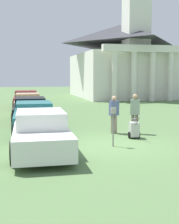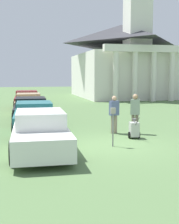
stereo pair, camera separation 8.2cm
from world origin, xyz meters
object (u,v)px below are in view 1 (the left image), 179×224
person_worker (114,112)px  parked_car_white (41,132)px  equipment_cart (134,129)px  parked_car_maroon (26,100)px  parked_car_teal (34,118)px  parking_meter (113,120)px  parked_car_tan (28,104)px  person_supervisor (135,111)px  parked_car_black (30,110)px  church (121,55)px

person_worker → parked_car_white: bearing=24.6°
parked_car_white → equipment_cart: bearing=20.4°
parked_car_maroon → parked_car_teal: bearing=-88.2°
parking_meter → parked_car_white: bearing=-177.5°
parked_car_tan → person_supervisor: 9.83m
parked_car_teal → parked_car_black: (-0.00, 3.68, -0.03)m
person_worker → equipment_cart: bearing=98.6°
church → parking_meter: bearing=-109.7°
church → parked_car_black: bearing=-123.5°
parked_car_teal → person_supervisor: 4.71m
parked_car_teal → parking_meter: bearing=-52.3°
parked_car_tan → parking_meter: bearing=-74.4°
parked_car_black → equipment_cart: size_ratio=4.97×
parked_car_white → parked_car_maroon: (0.00, 14.79, -0.01)m
parked_car_black → parking_meter: 7.89m
parked_car_white → person_worker: person_worker is taller
parked_car_white → person_supervisor: 5.04m
person_worker → church: church is taller
person_worker → church: 24.35m
parked_car_teal → person_supervisor: person_supervisor is taller
parking_meter → person_worker: person_worker is taller
person_supervisor → church: size_ratio=0.08×
parked_car_white → equipment_cart: 4.26m
person_worker → equipment_cart: size_ratio=1.72×
parked_car_tan → church: church is taller
parked_car_teal → parking_meter: size_ratio=3.25×
person_supervisor → equipment_cart: 1.25m
parking_meter → person_worker: size_ratio=0.85×
parking_meter → person_supervisor: (1.74, 2.22, 0.03)m
parked_car_black → person_worker: person_worker is taller
parked_car_black → parked_car_maroon: bearing=91.8°
person_supervisor → church: 24.34m
person_supervisor → parked_car_black: bearing=-27.4°
parked_car_maroon → person_supervisor: person_supervisor is taller
person_supervisor → equipment_cart: (-0.42, -0.98, -0.65)m
parked_car_maroon → person_worker: (3.54, -12.15, 0.31)m
parked_car_teal → equipment_cart: size_ratio=4.74×
parking_meter → equipment_cart: parking_meter is taller
church → parked_car_teal: bearing=-118.7°
equipment_cart → parked_car_maroon: bearing=113.1°
parked_car_teal → parked_car_tan: 7.25m
parked_car_tan → parked_car_white: bearing=-88.3°
parked_car_tan → parked_car_maroon: (-0.00, 3.70, -0.00)m
parked_car_white → person_supervisor: bearing=29.5°
parked_car_teal → parked_car_tan: (-0.00, 7.25, -0.01)m
parked_car_tan → person_supervisor: (4.44, -8.76, 0.37)m
parked_car_black → parked_car_maroon: size_ratio=0.98×
parked_car_black → parking_meter: bearing=-68.2°
parked_car_teal → church: church is taller
parked_car_black → parking_meter: (2.70, -7.41, 0.36)m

